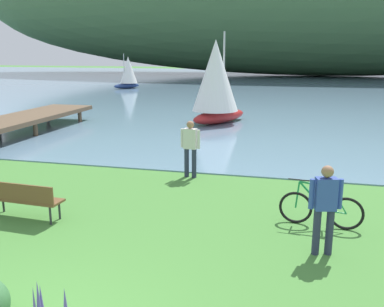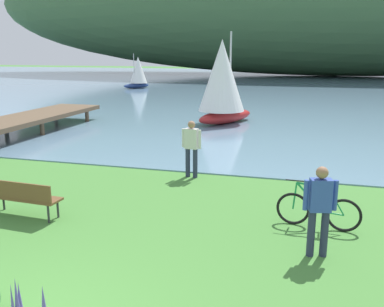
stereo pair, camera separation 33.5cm
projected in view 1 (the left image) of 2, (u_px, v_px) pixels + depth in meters
bay_water at (272, 83)px, 50.98m from camera, size 180.00×80.00×0.04m
park_bench_near_camera at (22, 197)px, 9.48m from camera, size 1.82×0.58×0.88m
bicycle_leaning_near_bench at (320, 209)px, 9.11m from camera, size 1.77×0.26×1.01m
person_at_shoreline at (190, 145)px, 12.60m from camera, size 0.61×0.27×1.71m
person_on_the_grass at (325, 204)px, 7.72m from camera, size 0.59×0.31×1.71m
sailboat_nearest_to_shore at (216, 81)px, 21.57m from camera, size 3.18×4.01×4.65m
sailboat_mid_bay at (128, 72)px, 43.12m from camera, size 2.57×2.89×3.46m
pier_dock at (16, 120)px, 19.00m from camera, size 2.40×10.00×0.80m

